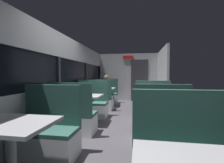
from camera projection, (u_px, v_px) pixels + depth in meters
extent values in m
cube|color=#423F44|center=(117.00, 129.00, 3.68)|extent=(3.30, 9.20, 0.02)
cube|color=#B2B2B7|center=(58.00, 107.00, 3.90)|extent=(0.08, 8.40, 0.95)
cube|color=#B2B2B7|center=(58.00, 44.00, 3.84)|extent=(0.08, 8.40, 0.60)
cube|color=black|center=(58.00, 72.00, 3.86)|extent=(0.03, 8.40, 0.75)
cube|color=#2D2D30|center=(59.00, 72.00, 3.86)|extent=(0.06, 0.08, 0.75)
cube|color=#2D2D30|center=(86.00, 73.00, 5.93)|extent=(0.06, 0.08, 0.75)
cube|color=#2D2D30|center=(100.00, 74.00, 8.00)|extent=(0.06, 0.08, 0.75)
cube|color=#B2B2B7|center=(128.00, 77.00, 7.78)|extent=(2.90, 0.08, 2.30)
cube|color=#333338|center=(139.00, 80.00, 7.65)|extent=(0.80, 0.04, 2.00)
cube|color=red|center=(128.00, 57.00, 7.68)|extent=(0.50, 0.03, 0.16)
cube|color=#B2B2B7|center=(162.00, 78.00, 6.36)|extent=(0.08, 2.40, 2.30)
cylinder|color=#9E9EA3|center=(12.00, 157.00, 1.75)|extent=(0.10, 0.10, 0.70)
cube|color=#99999E|center=(11.00, 124.00, 1.74)|extent=(0.90, 0.70, 0.04)
cube|color=silver|center=(46.00, 145.00, 2.41)|extent=(0.95, 0.50, 0.39)
cube|color=#2D564C|center=(46.00, 130.00, 2.40)|extent=(0.95, 0.50, 0.06)
cube|color=#2D564C|center=(53.00, 104.00, 2.59)|extent=(0.95, 0.08, 0.65)
cylinder|color=#9E9EA3|center=(84.00, 110.00, 4.09)|extent=(0.10, 0.10, 0.70)
cube|color=#99999E|center=(84.00, 96.00, 4.07)|extent=(0.90, 0.70, 0.04)
cube|color=silver|center=(74.00, 124.00, 3.44)|extent=(0.95, 0.50, 0.39)
cube|color=#2D564C|center=(74.00, 114.00, 3.43)|extent=(0.95, 0.50, 0.06)
cube|color=#2D564C|center=(69.00, 99.00, 3.21)|extent=(0.95, 0.08, 0.65)
cube|color=silver|center=(91.00, 110.00, 4.74)|extent=(0.95, 0.50, 0.39)
cube|color=#2D564C|center=(91.00, 103.00, 4.74)|extent=(0.95, 0.50, 0.06)
cube|color=#2D564C|center=(93.00, 91.00, 4.93)|extent=(0.95, 0.08, 0.65)
cylinder|color=#9E9EA3|center=(103.00, 97.00, 6.42)|extent=(0.10, 0.10, 0.70)
cube|color=#99999E|center=(103.00, 88.00, 6.41)|extent=(0.90, 0.70, 0.04)
cube|color=silver|center=(100.00, 104.00, 5.78)|extent=(0.95, 0.50, 0.39)
cube|color=#2D564C|center=(100.00, 98.00, 5.77)|extent=(0.95, 0.50, 0.06)
cube|color=#2D564C|center=(98.00, 89.00, 5.55)|extent=(0.95, 0.08, 0.65)
cube|color=silver|center=(107.00, 99.00, 7.08)|extent=(0.95, 0.50, 0.39)
cube|color=#2D564C|center=(107.00, 94.00, 7.07)|extent=(0.95, 0.50, 0.06)
cube|color=#2D564C|center=(108.00, 86.00, 7.26)|extent=(0.95, 0.08, 0.65)
cube|color=#2D564C|center=(181.00, 162.00, 1.52)|extent=(0.95, 0.50, 0.06)
cube|color=#2D564C|center=(177.00, 120.00, 1.71)|extent=(0.95, 0.08, 0.65)
cylinder|color=#9E9EA3|center=(156.00, 115.00, 3.60)|extent=(0.10, 0.10, 0.70)
cube|color=#99999E|center=(156.00, 99.00, 3.59)|extent=(0.90, 0.70, 0.04)
cube|color=silver|center=(160.00, 132.00, 2.96)|extent=(0.95, 0.50, 0.39)
cube|color=#2D564C|center=(160.00, 120.00, 2.95)|extent=(0.95, 0.50, 0.06)
cube|color=#2D564C|center=(162.00, 103.00, 2.73)|extent=(0.95, 0.08, 0.65)
cube|color=silver|center=(153.00, 115.00, 4.26)|extent=(0.95, 0.50, 0.39)
cube|color=#2D564C|center=(153.00, 106.00, 4.25)|extent=(0.95, 0.50, 0.06)
cube|color=#2D564C|center=(153.00, 92.00, 4.44)|extent=(0.95, 0.08, 0.65)
cube|color=#26262D|center=(107.00, 98.00, 7.08)|extent=(0.30, 0.36, 0.45)
cube|color=#99999E|center=(106.00, 86.00, 7.01)|extent=(0.34, 0.22, 0.60)
sphere|color=#8C664C|center=(106.00, 77.00, 6.97)|extent=(0.20, 0.20, 0.20)
cylinder|color=#99999E|center=(101.00, 86.00, 6.86)|extent=(0.07, 0.28, 0.07)
cylinder|color=#99999E|center=(110.00, 86.00, 6.80)|extent=(0.07, 0.28, 0.07)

